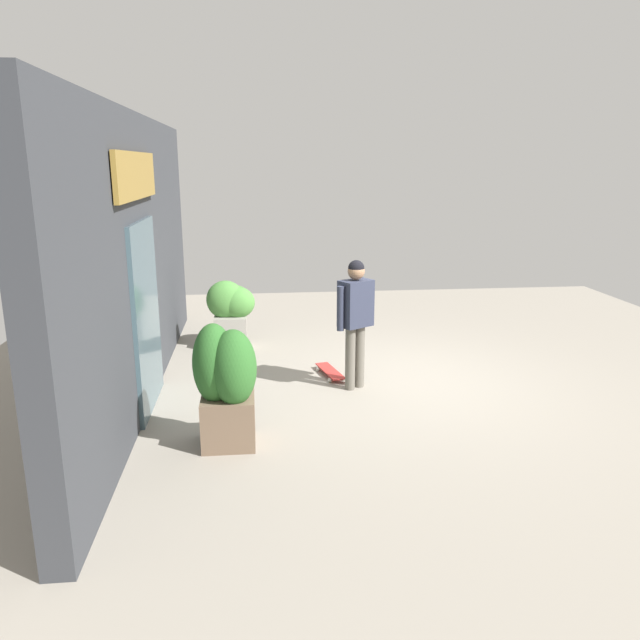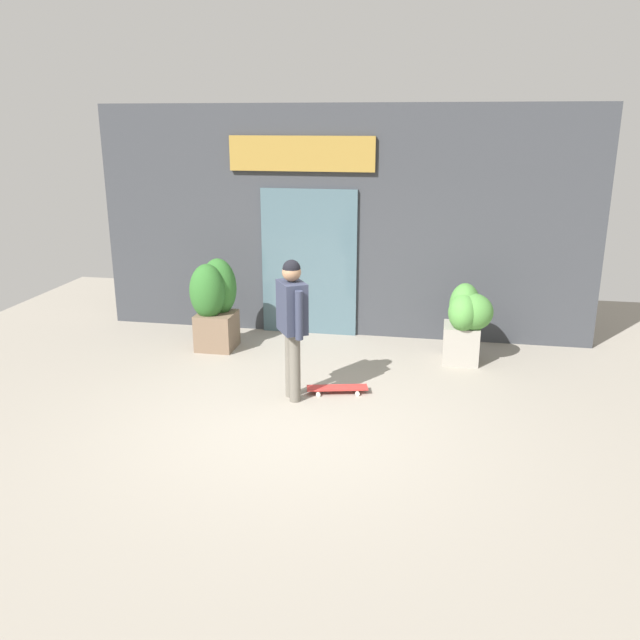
{
  "view_description": "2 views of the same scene",
  "coord_description": "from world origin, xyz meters",
  "px_view_note": "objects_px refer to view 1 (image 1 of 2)",
  "views": [
    {
      "loc": [
        -7.58,
        1.84,
        2.85
      ],
      "look_at": [
        0.09,
        1.02,
        0.87
      ],
      "focal_mm": 34.12,
      "sensor_mm": 36.0,
      "label": 1
    },
    {
      "loc": [
        1.51,
        -6.52,
        3.19
      ],
      "look_at": [
        0.09,
        1.02,
        0.87
      ],
      "focal_mm": 37.07,
      "sensor_mm": 36.0,
      "label": 2
    }
  ],
  "objects_px": {
    "skateboard": "(330,371)",
    "planter_box_left": "(232,308)",
    "skateboarder": "(356,311)",
    "planter_box_right": "(225,382)"
  },
  "relations": [
    {
      "from": "skateboarder",
      "to": "planter_box_right",
      "type": "bearing_deg",
      "value": 102.19
    },
    {
      "from": "planter_box_right",
      "to": "skateboard",
      "type": "bearing_deg",
      "value": -33.5
    },
    {
      "from": "skateboarder",
      "to": "planter_box_right",
      "type": "relative_size",
      "value": 1.29
    },
    {
      "from": "skateboarder",
      "to": "skateboard",
      "type": "height_order",
      "value": "skateboarder"
    },
    {
      "from": "planter_box_left",
      "to": "planter_box_right",
      "type": "height_order",
      "value": "planter_box_right"
    },
    {
      "from": "skateboarder",
      "to": "planter_box_left",
      "type": "relative_size",
      "value": 1.55
    },
    {
      "from": "planter_box_left",
      "to": "planter_box_right",
      "type": "relative_size",
      "value": 0.83
    },
    {
      "from": "skateboard",
      "to": "planter_box_left",
      "type": "bearing_deg",
      "value": 28.71
    },
    {
      "from": "skateboarder",
      "to": "skateboard",
      "type": "relative_size",
      "value": 2.21
    },
    {
      "from": "skateboarder",
      "to": "planter_box_left",
      "type": "xyz_separation_m",
      "value": [
        2.02,
        1.64,
        -0.39
      ]
    }
  ]
}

